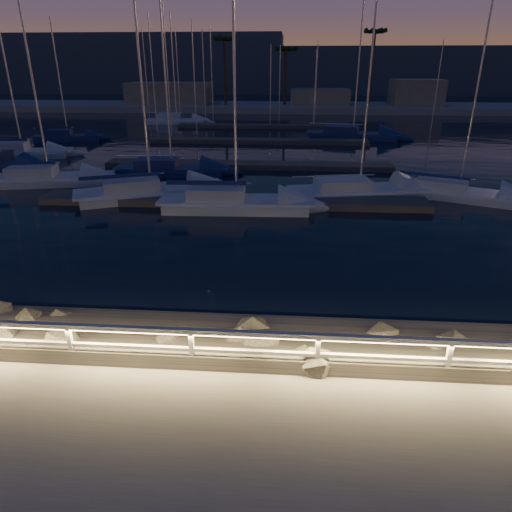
% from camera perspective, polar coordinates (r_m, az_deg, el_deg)
% --- Properties ---
extents(ground, '(400.00, 400.00, 0.00)m').
position_cam_1_polar(ground, '(11.77, -12.80, -13.09)').
color(ground, '#A6A096').
rests_on(ground, ground).
extents(harbor_water, '(400.00, 440.00, 0.60)m').
position_cam_1_polar(harbor_water, '(41.14, -0.31, 11.97)').
color(harbor_water, black).
rests_on(harbor_water, ground).
extents(guard_rail, '(44.11, 0.12, 1.06)m').
position_cam_1_polar(guard_rail, '(11.36, -13.48, -9.89)').
color(guard_rail, white).
rests_on(guard_rail, ground).
extents(riprap, '(36.44, 2.21, 1.23)m').
position_cam_1_polar(riprap, '(12.19, 0.13, -11.65)').
color(riprap, slate).
rests_on(riprap, ground).
extents(floating_docks, '(22.00, 36.00, 0.40)m').
position_cam_1_polar(floating_docks, '(42.30, -0.17, 13.05)').
color(floating_docks, '#60564F').
rests_on(floating_docks, ground).
extents(far_shore, '(160.00, 14.00, 5.20)m').
position_cam_1_polar(far_shore, '(83.43, 2.06, 18.36)').
color(far_shore, '#A6A096').
rests_on(far_shore, ground).
extents(palm_left, '(3.00, 3.00, 11.20)m').
position_cam_1_polar(palm_left, '(81.90, -3.99, 25.14)').
color(palm_left, brown).
rests_on(palm_left, ground).
extents(palm_center, '(3.00, 3.00, 9.70)m').
position_cam_1_polar(palm_center, '(82.09, 3.74, 24.19)').
color(palm_center, brown).
rests_on(palm_center, ground).
extents(palm_right, '(3.00, 3.00, 12.20)m').
position_cam_1_polar(palm_right, '(82.16, 14.62, 25.15)').
color(palm_right, brown).
rests_on(palm_right, ground).
extents(distant_hills, '(230.00, 37.50, 18.00)m').
position_cam_1_polar(distant_hills, '(144.99, -6.26, 21.91)').
color(distant_hills, '#354153').
rests_on(distant_hills, ground).
extents(sailboat_a, '(8.14, 3.78, 13.46)m').
position_cam_1_polar(sailboat_a, '(40.72, -29.37, 10.18)').
color(sailboat_a, navy).
rests_on(sailboat_a, ground).
extents(sailboat_b, '(8.43, 3.92, 13.87)m').
position_cam_1_polar(sailboat_b, '(33.77, -24.74, 8.91)').
color(sailboat_b, silver).
rests_on(sailboat_b, ground).
extents(sailboat_c, '(9.00, 5.71, 14.88)m').
position_cam_1_polar(sailboat_c, '(28.22, -13.46, 7.97)').
color(sailboat_c, silver).
rests_on(sailboat_c, ground).
extents(sailboat_d, '(8.02, 5.22, 13.27)m').
position_cam_1_polar(sailboat_d, '(29.99, 23.61, 7.45)').
color(sailboat_d, silver).
rests_on(sailboat_d, ground).
extents(sailboat_e, '(8.17, 4.03, 13.49)m').
position_cam_1_polar(sailboat_e, '(44.81, -27.38, 11.47)').
color(sailboat_e, silver).
rests_on(sailboat_e, ground).
extents(sailboat_f, '(8.53, 2.87, 14.35)m').
position_cam_1_polar(sailboat_f, '(25.23, -2.99, 6.86)').
color(sailboat_f, silver).
rests_on(sailboat_f, ground).
extents(sailboat_g, '(8.22, 2.90, 13.73)m').
position_cam_1_polar(sailboat_g, '(34.22, -10.85, 10.70)').
color(sailboat_g, navy).
rests_on(sailboat_g, ground).
extents(sailboat_h, '(8.93, 4.17, 14.57)m').
position_cam_1_polar(sailboat_h, '(28.37, 12.36, 8.10)').
color(sailboat_h, silver).
rests_on(sailboat_h, ground).
extents(sailboat_i, '(7.12, 3.46, 11.75)m').
position_cam_1_polar(sailboat_i, '(53.06, -22.63, 13.62)').
color(sailboat_i, navy).
rests_on(sailboat_i, ground).
extents(sailboat_l, '(10.23, 4.62, 16.72)m').
position_cam_1_polar(sailboat_l, '(51.79, 11.72, 14.71)').
color(sailboat_l, navy).
rests_on(sailboat_l, ground).
extents(sailboat_n, '(8.24, 2.83, 13.84)m').
position_cam_1_polar(sailboat_n, '(64.98, -10.08, 16.38)').
color(sailboat_n, silver).
rests_on(sailboat_n, ground).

